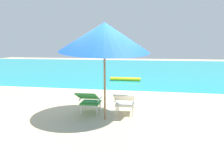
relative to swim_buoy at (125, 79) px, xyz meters
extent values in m
plane|color=#CCB78E|center=(0.18, -1.41, -0.10)|extent=(40.00, 40.00, 0.00)
cube|color=teal|center=(0.18, 6.57, -0.09)|extent=(40.00, 18.00, 0.01)
cylinder|color=yellow|center=(0.00, 0.00, 0.00)|extent=(1.60, 0.18, 0.18)
cube|color=#338E3D|center=(-0.35, -5.47, 0.18)|extent=(0.54, 0.52, 0.04)
cube|color=#338E3D|center=(-0.34, -5.83, 0.45)|extent=(0.54, 0.53, 0.27)
cylinder|color=white|center=(-0.58, -5.26, 0.03)|extent=(0.04, 0.04, 0.26)
cylinder|color=white|center=(-0.14, -5.25, 0.03)|extent=(0.04, 0.04, 0.26)
cylinder|color=white|center=(-0.57, -5.68, 0.03)|extent=(0.04, 0.04, 0.26)
cylinder|color=white|center=(-0.13, -5.67, 0.03)|extent=(0.04, 0.04, 0.26)
cube|color=white|center=(-0.61, -5.48, 0.30)|extent=(0.05, 0.50, 0.03)
cube|color=white|center=(-0.09, -5.46, 0.30)|extent=(0.05, 0.50, 0.03)
cube|color=silver|center=(0.61, -5.46, 0.18)|extent=(0.54, 0.52, 0.04)
cube|color=silver|center=(0.62, -5.82, 0.45)|extent=(0.54, 0.53, 0.27)
cylinder|color=white|center=(0.39, -5.25, 0.03)|extent=(0.04, 0.04, 0.26)
cylinder|color=white|center=(0.83, -5.24, 0.03)|extent=(0.04, 0.04, 0.26)
cylinder|color=white|center=(0.40, -5.67, 0.03)|extent=(0.04, 0.04, 0.26)
cylinder|color=white|center=(0.84, -5.66, 0.03)|extent=(0.04, 0.04, 0.26)
cube|color=white|center=(0.35, -5.47, 0.30)|extent=(0.05, 0.50, 0.03)
cube|color=white|center=(0.87, -5.45, 0.30)|extent=(0.05, 0.50, 0.03)
cylinder|color=olive|center=(0.15, -5.97, 0.77)|extent=(0.05, 0.05, 1.74)
cone|color=blue|center=(0.15, -5.97, 1.95)|extent=(2.88, 2.91, 0.89)
sphere|color=#4C3823|center=(0.15, -5.97, 2.25)|extent=(0.07, 0.07, 0.07)
camera|label=1|loc=(1.22, -11.00, 1.76)|focal=34.00mm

